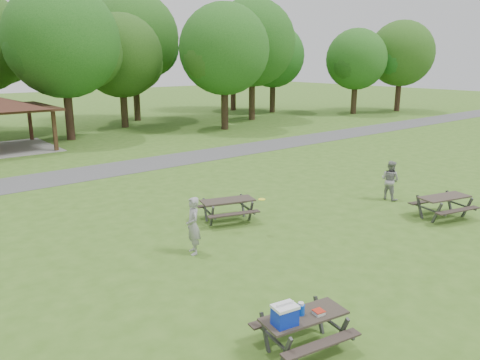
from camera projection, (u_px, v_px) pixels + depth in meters
The scene contains 17 objects.
ground at pixel (296, 250), 14.57m from camera, with size 160.00×160.00×0.00m, color #39621C.
asphalt_path at pixel (108, 170), 25.08m from camera, with size 120.00×3.20×0.02m, color #48484B.
tree_row_e at pixel (64, 44), 32.94m from camera, with size 8.40×8.00×11.02m.
tree_row_f at pixel (122, 58), 39.46m from camera, with size 7.35×7.00×9.55m.
tree_row_g at pixel (225, 52), 38.13m from camera, with size 7.77×7.40×10.25m.
tree_row_h at pixel (253, 45), 44.26m from camera, with size 8.61×8.20×11.37m.
tree_row_i at pixel (274, 58), 50.82m from camera, with size 7.14×6.80×9.52m.
tree_row_j at pixel (357, 61), 49.69m from camera, with size 6.72×6.40×8.96m.
tree_deep_c at pixel (134, 41), 43.53m from camera, with size 8.82×8.40×11.90m.
tree_deep_d at pixel (234, 48), 52.70m from camera, with size 8.40×8.00×11.27m.
tree_flank_right at pixel (401, 55), 52.09m from camera, with size 7.56×7.20×9.97m.
picnic_table_near at pixel (298, 320), 9.37m from camera, with size 2.03×1.74×1.25m.
picnic_table_middle at pixel (228, 205), 17.07m from camera, with size 2.31×2.06×0.84m.
picnic_table_far at pixel (444, 201), 17.43m from camera, with size 2.32×2.03×0.86m.
frisbee_in_flight at pixel (262, 199), 15.58m from camera, with size 0.29×0.29×0.02m.
frisbee_thrower at pixel (193, 226), 14.14m from camera, with size 0.65×0.43×1.78m, color gray.
frisbee_catcher at pixel (390, 180), 19.68m from camera, with size 0.81×0.63×1.67m, color gray.
Camera 1 is at (-9.91, -9.41, 5.79)m, focal length 35.00 mm.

